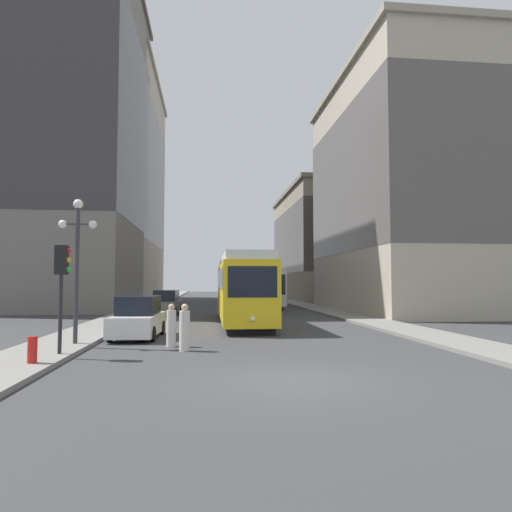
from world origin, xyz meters
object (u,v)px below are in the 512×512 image
object	(u,v)px
parked_car_left_mid	(166,303)
lamp_post_left_near	(77,248)
traffic_light_near_left	(62,270)
pedestrian_crossing_far	(171,327)
streetcar	(242,287)
parked_car_left_near	(138,318)
pedestrian_crossing_near	(185,329)
transit_bus	(260,287)
fire_hydrant	(32,350)

from	to	relation	value
parked_car_left_mid	lamp_post_left_near	distance (m)	16.79
traffic_light_near_left	lamp_post_left_near	world-z (taller)	lamp_post_left_near
lamp_post_left_near	pedestrian_crossing_far	bearing A→B (deg)	-3.16
traffic_light_near_left	streetcar	bearing A→B (deg)	60.03
parked_car_left_near	pedestrian_crossing_near	world-z (taller)	parked_car_left_near
pedestrian_crossing_far	pedestrian_crossing_near	bearing A→B (deg)	64.67
parked_car_left_near	parked_car_left_mid	distance (m)	13.80
parked_car_left_mid	pedestrian_crossing_far	world-z (taller)	parked_car_left_mid
transit_bus	traffic_light_near_left	size ratio (longest dim) A/B	3.59
streetcar	traffic_light_near_left	world-z (taller)	streetcar
lamp_post_left_near	traffic_light_near_left	bearing A→B (deg)	-84.88
pedestrian_crossing_near	fire_hydrant	size ratio (longest dim) A/B	2.22
fire_hydrant	traffic_light_near_left	bearing A→B (deg)	81.18
streetcar	transit_bus	distance (m)	16.93
parked_car_left_near	parked_car_left_mid	size ratio (longest dim) A/B	0.88
streetcar	traffic_light_near_left	distance (m)	13.52
parked_car_left_mid	fire_hydrant	world-z (taller)	parked_car_left_mid
streetcar	lamp_post_left_near	distance (m)	11.69
fire_hydrant	pedestrian_crossing_near	bearing A→B (deg)	33.72
pedestrian_crossing_far	fire_hydrant	world-z (taller)	pedestrian_crossing_far
parked_car_left_near	lamp_post_left_near	world-z (taller)	lamp_post_left_near
pedestrian_crossing_near	lamp_post_left_near	bearing A→B (deg)	-90.84
parked_car_left_near	pedestrian_crossing_far	size ratio (longest dim) A/B	2.66
pedestrian_crossing_near	traffic_light_near_left	world-z (taller)	traffic_light_near_left
parked_car_left_near	traffic_light_near_left	bearing A→B (deg)	-105.46
transit_bus	fire_hydrant	distance (m)	31.65
parked_car_left_mid	traffic_light_near_left	size ratio (longest dim) A/B	1.40
parked_car_left_near	traffic_light_near_left	size ratio (longest dim) A/B	1.23
streetcar	fire_hydrant	distance (m)	15.13
traffic_light_near_left	fire_hydrant	bearing A→B (deg)	-98.82
parked_car_left_mid	streetcar	bearing A→B (deg)	-51.56
streetcar	parked_car_left_mid	distance (m)	8.87
transit_bus	lamp_post_left_near	bearing A→B (deg)	-113.47
pedestrian_crossing_far	traffic_light_near_left	distance (m)	4.51
transit_bus	pedestrian_crossing_near	size ratio (longest dim) A/B	7.50
parked_car_left_near	fire_hydrant	distance (m)	6.99
streetcar	pedestrian_crossing_near	size ratio (longest dim) A/B	8.42
transit_bus	fire_hydrant	size ratio (longest dim) A/B	16.63
transit_bus	pedestrian_crossing_near	world-z (taller)	transit_bus
pedestrian_crossing_far	parked_car_left_near	bearing A→B (deg)	-111.54
streetcar	pedestrian_crossing_far	xyz separation A→B (m)	(-3.42, -9.45, -1.35)
parked_car_left_near	pedestrian_crossing_near	distance (m)	4.52
parked_car_left_near	lamp_post_left_near	size ratio (longest dim) A/B	0.79
parked_car_left_near	pedestrian_crossing_far	bearing A→B (deg)	-56.99
transit_bus	pedestrian_crossing_far	size ratio (longest dim) A/B	7.75
parked_car_left_near	pedestrian_crossing_far	world-z (taller)	parked_car_left_near
traffic_light_near_left	parked_car_left_near	bearing A→B (deg)	71.65
streetcar	fire_hydrant	world-z (taller)	streetcar
transit_bus	traffic_light_near_left	world-z (taller)	traffic_light_near_left
parked_car_left_near	traffic_light_near_left	world-z (taller)	traffic_light_near_left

